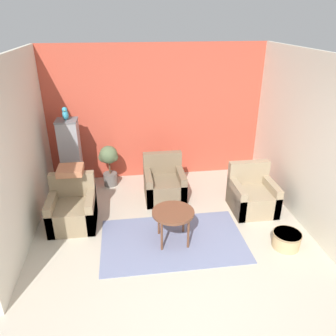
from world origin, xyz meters
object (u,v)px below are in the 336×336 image
object	(u,v)px
armchair_middle	(164,184)
birdcage	(72,159)
armchair_right	(252,196)
parrot	(65,114)
coffee_table	(173,215)
wicker_basket	(286,239)
armchair_left	(73,210)
potted_plant	(109,161)

from	to	relation	value
armchair_middle	birdcage	world-z (taller)	birdcage
armchair_right	parrot	bearing A→B (deg)	160.09
coffee_table	wicker_basket	distance (m)	1.73
armchair_middle	birdcage	xyz separation A→B (m)	(-1.72, 0.52, 0.39)
armchair_left	potted_plant	bearing A→B (deg)	66.60
birdcage	potted_plant	distance (m)	0.72
coffee_table	birdcage	bearing A→B (deg)	131.85
parrot	potted_plant	distance (m)	1.25
armchair_right	parrot	size ratio (longest dim) A/B	3.36
armchair_right	potted_plant	bearing A→B (deg)	152.81
armchair_left	wicker_basket	world-z (taller)	armchair_left
coffee_table	parrot	size ratio (longest dim) A/B	2.62
coffee_table	birdcage	world-z (taller)	birdcage
coffee_table	armchair_left	distance (m)	1.71
armchair_middle	potted_plant	size ratio (longest dim) A/B	0.96
parrot	wicker_basket	world-z (taller)	parrot
armchair_left	birdcage	xyz separation A→B (m)	(-0.12, 1.19, 0.39)
armchair_right	birdcage	world-z (taller)	birdcage
armchair_middle	wicker_basket	xyz separation A→B (m)	(1.62, -1.72, -0.14)
armchair_right	potted_plant	xyz separation A→B (m)	(-2.51, 1.29, 0.25)
coffee_table	wicker_basket	bearing A→B (deg)	-12.60
armchair_right	wicker_basket	size ratio (longest dim) A/B	1.93
birdcage	wicker_basket	size ratio (longest dim) A/B	3.43
parrot	potted_plant	xyz separation A→B (m)	(0.69, 0.13, -1.03)
coffee_table	armchair_right	xyz separation A→B (m)	(1.52, 0.72, -0.21)
armchair_left	parrot	distance (m)	1.76
armchair_right	potted_plant	distance (m)	2.83
parrot	wicker_basket	bearing A→B (deg)	-33.95
parrot	coffee_table	bearing A→B (deg)	-48.18
potted_plant	wicker_basket	size ratio (longest dim) A/B	2.00
armchair_middle	parrot	world-z (taller)	parrot
coffee_table	potted_plant	world-z (taller)	potted_plant
armchair_middle	armchair_right	bearing A→B (deg)	-23.14
armchair_middle	birdcage	size ratio (longest dim) A/B	0.56
armchair_middle	parrot	distance (m)	2.21
potted_plant	wicker_basket	distance (m)	3.57
armchair_left	armchair_right	xyz separation A→B (m)	(3.08, 0.03, 0.00)
coffee_table	wicker_basket	size ratio (longest dim) A/B	1.50
armchair_middle	wicker_basket	world-z (taller)	armchair_middle
wicker_basket	parrot	bearing A→B (deg)	146.05
coffee_table	parrot	xyz separation A→B (m)	(-1.68, 1.87, 1.08)
coffee_table	parrot	bearing A→B (deg)	131.82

